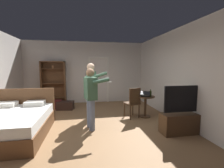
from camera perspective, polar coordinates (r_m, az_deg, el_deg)
name	(u,v)px	position (r m, az deg, el deg)	size (l,w,h in m)	color
ground_plane	(88,128)	(4.34, -9.09, -16.01)	(6.87, 6.87, 0.00)	olive
wall_back	(86,73)	(7.20, -9.78, 4.24)	(5.58, 0.12, 2.79)	silver
wall_right	(182,76)	(4.89, 24.55, 2.87)	(0.12, 6.49, 2.79)	silver
doorway_frame	(99,76)	(7.16, -4.96, 2.90)	(0.93, 0.08, 2.13)	white
bed	(11,123)	(4.48, -33.55, -12.15)	(1.66, 2.02, 1.02)	brown
bookshelf	(54,81)	(7.13, -20.95, 0.94)	(1.02, 0.32, 1.89)	brown
tv_flatscreen	(184,119)	(4.30, 25.31, -11.86)	(1.16, 0.40, 1.20)	#4C331E
side_table	(145,103)	(5.19, 12.31, -6.92)	(0.60, 0.60, 0.70)	#4C331E
laptop	(145,95)	(5.08, 12.08, -3.92)	(0.42, 0.42, 0.17)	black
bottle_on_table	(151,93)	(5.10, 14.20, -3.42)	(0.06, 0.06, 0.23)	#313F16
wooden_chair	(133,101)	(4.99, 7.88, -6.46)	(0.53, 0.53, 0.99)	#4C331E
person_blue_shirt	(91,94)	(4.06, -7.92, -3.81)	(0.71, 0.64, 1.61)	slate
person_striped_shirt	(91,87)	(4.90, -7.74, -1.00)	(0.71, 0.58, 1.77)	slate
suitcase_dark	(65,105)	(6.28, -16.98, -7.65)	(0.62, 0.39, 0.31)	black
suitcase_small	(54,104)	(6.54, -20.83, -7.11)	(0.59, 0.29, 0.34)	#4C1919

